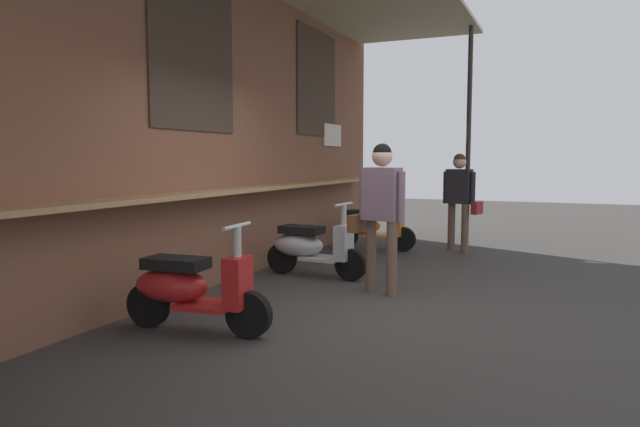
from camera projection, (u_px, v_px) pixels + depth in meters
ground_plane at (354, 309)px, 5.70m from camera, size 31.85×31.85×0.00m
market_stall_facade at (197, 100)px, 6.24m from camera, size 11.38×2.59×3.88m
scooter_red at (188, 288)px, 4.94m from camera, size 0.50×1.40×0.97m
scooter_silver at (310, 247)px, 7.26m from camera, size 0.49×1.40×0.97m
scooter_orange at (370, 226)px, 9.46m from camera, size 0.46×1.40×0.97m
shopper_with_handbag at (380, 203)px, 6.30m from camera, size 0.34×0.67×1.68m
shopper_browsing at (460, 193)px, 9.19m from camera, size 0.36×0.65×1.60m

